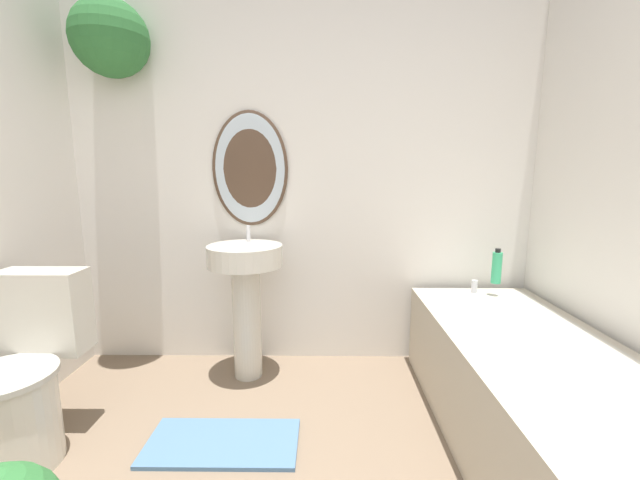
# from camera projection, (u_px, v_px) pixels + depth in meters

# --- Properties ---
(wall_back) EXTENTS (3.02, 0.43, 2.40)m
(wall_back) POSITION_uv_depth(u_px,v_px,m) (275.00, 158.00, 2.46)
(wall_back) COLOR silver
(wall_back) RESTS_ON ground_plane
(toilet) EXTENTS (0.40, 0.55, 0.79)m
(toilet) POSITION_uv_depth(u_px,v_px,m) (21.00, 384.00, 1.70)
(toilet) COLOR beige
(toilet) RESTS_ON ground_plane
(pedestal_sink) EXTENTS (0.44, 0.44, 0.92)m
(pedestal_sink) POSITION_uv_depth(u_px,v_px,m) (246.00, 286.00, 2.33)
(pedestal_sink) COLOR beige
(pedestal_sink) RESTS_ON ground_plane
(bathtub) EXTENTS (0.73, 1.64, 0.58)m
(bathtub) POSITION_uv_depth(u_px,v_px,m) (530.00, 391.00, 1.77)
(bathtub) COLOR #B2A893
(bathtub) RESTS_ON ground_plane
(shampoo_bottle) EXTENTS (0.06, 0.06, 0.21)m
(shampoo_bottle) POSITION_uv_depth(u_px,v_px,m) (497.00, 267.00, 2.35)
(shampoo_bottle) COLOR #38B275
(shampoo_bottle) RESTS_ON bathtub
(bath_mat) EXTENTS (0.69, 0.33, 0.02)m
(bath_mat) POSITION_uv_depth(u_px,v_px,m) (223.00, 443.00, 1.80)
(bath_mat) COLOR #4C7093
(bath_mat) RESTS_ON ground_plane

